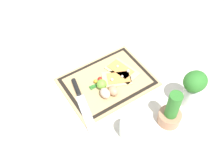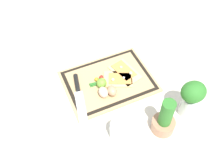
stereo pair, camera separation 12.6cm
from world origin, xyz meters
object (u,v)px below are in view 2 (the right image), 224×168
(pizza_slice_near, at_px, (125,72))
(cherry_tomato_yellow, at_px, (97,79))
(herb_pot, at_px, (164,120))
(lime, at_px, (102,83))
(egg_brown, at_px, (112,91))
(herb_glass, at_px, (191,97))
(pizza_slice_far, at_px, (118,79))
(sauce_jar, at_px, (119,131))
(cherry_tomato_red, at_px, (101,77))
(knife, at_px, (78,91))
(egg_pink, at_px, (103,92))

(pizza_slice_near, height_order, cherry_tomato_yellow, pizza_slice_near)
(pizza_slice_near, xyz_separation_m, cherry_tomato_yellow, (0.15, -0.01, 0.00))
(herb_pot, bearing_deg, lime, -63.62)
(egg_brown, distance_m, herb_glass, 0.37)
(egg_brown, relative_size, cherry_tomato_yellow, 2.99)
(pizza_slice_far, relative_size, egg_brown, 2.89)
(herb_glass, bearing_deg, sauce_jar, -3.57)
(lime, distance_m, herb_pot, 0.36)
(sauce_jar, bearing_deg, pizza_slice_near, -120.29)
(cherry_tomato_red, height_order, cherry_tomato_yellow, cherry_tomato_red)
(cherry_tomato_red, distance_m, herb_pot, 0.39)
(herb_glass, bearing_deg, pizza_slice_far, -55.16)
(herb_pot, bearing_deg, pizza_slice_far, -78.54)
(pizza_slice_near, xyz_separation_m, egg_brown, (0.12, 0.09, 0.02))
(sauce_jar, bearing_deg, pizza_slice_far, -114.75)
(pizza_slice_far, relative_size, knife, 0.56)
(pizza_slice_near, bearing_deg, herb_pot, 92.31)
(knife, xyz_separation_m, cherry_tomato_yellow, (-0.11, -0.03, 0.00))
(cherry_tomato_red, bearing_deg, herb_pot, 111.19)
(pizza_slice_near, distance_m, cherry_tomato_red, 0.13)
(egg_pink, distance_m, herb_pot, 0.32)
(sauce_jar, bearing_deg, herb_glass, 176.43)
(cherry_tomato_red, distance_m, cherry_tomato_yellow, 0.03)
(egg_brown, bearing_deg, egg_pink, -12.17)
(pizza_slice_far, relative_size, lime, 3.43)
(egg_brown, bearing_deg, lime, -65.71)
(pizza_slice_far, height_order, sauce_jar, sauce_jar)
(egg_pink, relative_size, herb_pot, 0.30)
(egg_brown, height_order, sauce_jar, sauce_jar)
(lime, height_order, cherry_tomato_red, lime)
(lime, relative_size, sauce_jar, 0.53)
(cherry_tomato_yellow, relative_size, herb_pot, 0.10)
(pizza_slice_near, bearing_deg, knife, 4.47)
(knife, height_order, egg_brown, egg_brown)
(egg_pink, bearing_deg, herb_pot, 122.76)
(pizza_slice_near, height_order, cherry_tomato_red, pizza_slice_near)
(egg_pink, xyz_separation_m, cherry_tomato_yellow, (-0.00, -0.10, -0.01))
(egg_pink, distance_m, sauce_jar, 0.22)
(cherry_tomato_yellow, height_order, sauce_jar, sauce_jar)
(cherry_tomato_red, relative_size, herb_pot, 0.11)
(pizza_slice_near, relative_size, lime, 3.64)
(pizza_slice_far, height_order, cherry_tomato_yellow, pizza_slice_far)
(pizza_slice_near, distance_m, egg_pink, 0.18)
(pizza_slice_near, xyz_separation_m, knife, (0.26, 0.02, 0.00))
(sauce_jar, height_order, herb_glass, herb_glass)
(pizza_slice_near, height_order, herb_glass, herb_glass)
(herb_glass, bearing_deg, cherry_tomato_red, -50.09)
(egg_brown, relative_size, herb_pot, 0.30)
(pizza_slice_far, bearing_deg, pizza_slice_near, -149.98)
(sauce_jar, bearing_deg, cherry_tomato_red, -99.28)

